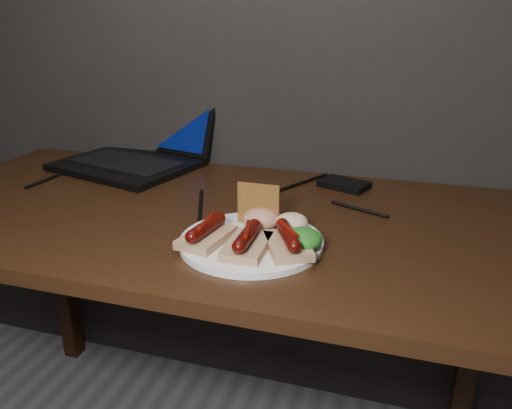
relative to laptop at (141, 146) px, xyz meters
The scene contains 12 objects.
desk 0.45m from the laptop, 44.09° to the right, with size 1.40×0.70×0.75m.
laptop is the anchor object (origin of this frame).
hard_drive 0.60m from the laptop, ahead, with size 0.12×0.07×0.02m, color black.
desk_cables 0.35m from the laptop, 30.24° to the right, with size 0.88×0.39×0.01m.
plate 0.64m from the laptop, 42.45° to the right, with size 0.27×0.27×0.01m, color white.
bread_sausage_left 0.61m from the laptop, 49.67° to the right, with size 0.09×0.12×0.04m.
bread_sausage_center 0.68m from the laptop, 45.03° to the right, with size 0.07×0.12×0.04m.
bread_sausage_right 0.71m from the laptop, 39.75° to the right, with size 0.11×0.13×0.04m.
crispbread 0.59m from the laptop, 37.82° to the right, with size 0.09×0.01×0.09m, color #A46B2C.
salad_greens 0.72m from the laptop, 37.86° to the right, with size 0.07×0.07×0.04m, color #0F4F16.
salsa_mound 0.61m from the laptop, 38.56° to the right, with size 0.07×0.07×0.04m, color maroon.
coleslaw_mound 0.65m from the laptop, 34.88° to the right, with size 0.06×0.06×0.04m, color #EEE5CD.
Camera 1 is at (0.42, 0.44, 1.16)m, focal length 35.00 mm.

